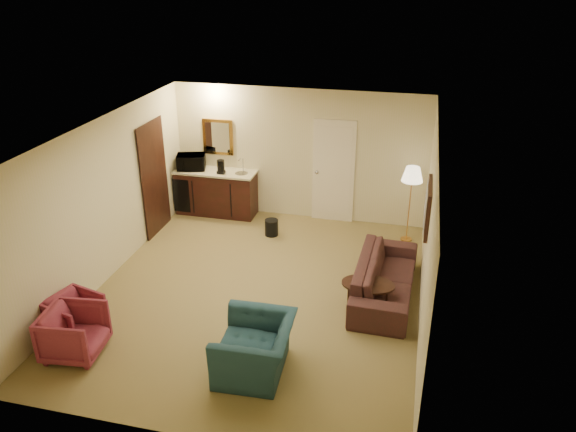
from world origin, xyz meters
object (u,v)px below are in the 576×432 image
object	(u,v)px
sofa	(386,272)
rose_chair_far	(75,314)
wetbar_cabinet	(216,192)
teal_armchair	(255,341)
waste_bin	(272,227)
floor_lamp	(410,204)
microwave	(191,160)
rose_chair_near	(74,331)
coffee_table	(367,296)
coffee_maker	(221,167)

from	to	relation	value
sofa	rose_chair_far	bearing A→B (deg)	117.63
wetbar_cabinet	teal_armchair	bearing A→B (deg)	-64.38
waste_bin	floor_lamp	bearing A→B (deg)	9.09
rose_chair_far	waste_bin	distance (m)	4.05
floor_lamp	microwave	size ratio (longest dim) A/B	2.61
rose_chair_near	floor_lamp	size ratio (longest dim) A/B	0.51
sofa	coffee_table	distance (m)	0.53
rose_chair_near	waste_bin	world-z (taller)	rose_chair_near
floor_lamp	microwave	xyz separation A→B (m)	(-4.35, 0.31, 0.39)
rose_chair_far	microwave	distance (m)	4.38
sofa	coffee_table	size ratio (longest dim) A/B	2.76
waste_bin	microwave	size ratio (longest dim) A/B	0.57
sofa	microwave	xyz separation A→B (m)	(-4.10, 2.32, 0.69)
teal_armchair	rose_chair_far	bearing A→B (deg)	-96.21
sofa	microwave	distance (m)	4.76
teal_armchair	microwave	world-z (taller)	microwave
rose_chair_near	waste_bin	bearing A→B (deg)	-28.17
teal_armchair	rose_chair_far	size ratio (longest dim) A/B	1.63
coffee_maker	floor_lamp	bearing A→B (deg)	-12.62
microwave	coffee_maker	world-z (taller)	microwave
floor_lamp	waste_bin	xyz separation A→B (m)	(-2.50, -0.40, -0.57)
rose_chair_near	microwave	distance (m)	4.77
rose_chair_near	rose_chair_far	size ratio (longest dim) A/B	1.15
rose_chair_near	coffee_maker	xyz separation A→B (m)	(0.41, 4.62, 0.69)
floor_lamp	coffee_maker	distance (m)	3.71
coffee_table	rose_chair_near	bearing A→B (deg)	-151.83
waste_bin	coffee_maker	bearing A→B (deg)	152.36
sofa	waste_bin	size ratio (longest dim) A/B	6.87
teal_armchair	rose_chair_far	world-z (taller)	teal_armchair
teal_armchair	microwave	xyz separation A→B (m)	(-2.65, 4.47, 0.65)
rose_chair_far	coffee_table	world-z (taller)	rose_chair_far
rose_chair_near	coffee_table	bearing A→B (deg)	-68.19
teal_armchair	coffee_maker	world-z (taller)	coffee_maker
teal_armchair	rose_chair_near	xyz separation A→B (m)	(-2.40, -0.24, -0.09)
waste_bin	rose_chair_near	bearing A→B (deg)	-111.80
wetbar_cabinet	rose_chair_far	bearing A→B (deg)	-96.60
sofa	coffee_maker	distance (m)	4.15
sofa	microwave	size ratio (longest dim) A/B	3.89
microwave	coffee_maker	xyz separation A→B (m)	(0.66, -0.09, -0.05)
rose_chair_near	waste_bin	size ratio (longest dim) A/B	2.35
wetbar_cabinet	rose_chair_near	bearing A→B (deg)	-93.03
rose_chair_near	rose_chair_far	xyz separation A→B (m)	(-0.25, 0.40, -0.05)
teal_armchair	microwave	distance (m)	5.24
sofa	wetbar_cabinet	bearing A→B (deg)	58.82
teal_armchair	rose_chair_near	bearing A→B (deg)	-87.05
teal_armchair	waste_bin	bearing A→B (deg)	-170.67
coffee_table	coffee_maker	world-z (taller)	coffee_maker
coffee_table	microwave	distance (m)	4.85
coffee_maker	microwave	bearing A→B (deg)	163.30
coffee_maker	teal_armchair	bearing A→B (deg)	-74.78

